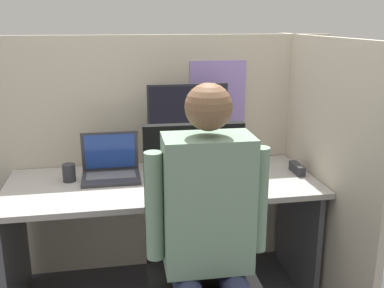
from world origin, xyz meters
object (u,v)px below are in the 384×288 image
(laptop, at_px, (111,169))
(person, at_px, (211,233))
(carrot_toy, at_px, (221,185))
(pen_cup, at_px, (69,173))
(office_chair, at_px, (201,257))
(stapler, at_px, (297,168))
(paper_box, at_px, (188,163))
(monitor, at_px, (188,120))

(laptop, distance_m, person, 0.97)
(laptop, distance_m, carrot_toy, 0.63)
(carrot_toy, height_order, pen_cup, pen_cup)
(office_chair, relative_size, pen_cup, 11.57)
(laptop, bearing_deg, person, -67.57)
(carrot_toy, bearing_deg, stapler, 19.55)
(paper_box, height_order, person, person)
(stapler, xyz_separation_m, office_chair, (-0.69, -0.61, -0.15))
(person, bearing_deg, pen_cup, 124.02)
(paper_box, bearing_deg, person, -94.69)
(monitor, height_order, pen_cup, monitor)
(paper_box, height_order, pen_cup, pen_cup)
(carrot_toy, bearing_deg, office_chair, -113.59)
(paper_box, xyz_separation_m, stapler, (0.60, -0.19, -0.01))
(paper_box, xyz_separation_m, office_chair, (-0.08, -0.81, -0.16))
(laptop, relative_size, carrot_toy, 2.41)
(paper_box, xyz_separation_m, laptop, (-0.45, -0.09, 0.01))
(paper_box, bearing_deg, laptop, -169.18)
(person, bearing_deg, paper_box, 85.31)
(laptop, relative_size, office_chair, 0.28)
(laptop, bearing_deg, carrot_toy, -27.00)
(laptop, bearing_deg, office_chair, -63.17)
(stapler, bearing_deg, paper_box, 162.10)
(monitor, bearing_deg, paper_box, -90.00)
(stapler, relative_size, pen_cup, 1.52)
(office_chair, relative_size, person, 0.84)
(monitor, xyz_separation_m, person, (-0.08, -0.98, -0.22))
(monitor, relative_size, stapler, 3.14)
(stapler, distance_m, pen_cup, 1.28)
(stapler, relative_size, person, 0.11)
(carrot_toy, distance_m, person, 0.64)
(office_chair, bearing_deg, carrot_toy, 66.41)
(monitor, relative_size, office_chair, 0.41)
(monitor, relative_size, carrot_toy, 3.54)
(monitor, height_order, office_chair, monitor)
(monitor, distance_m, stapler, 0.69)
(pen_cup, bearing_deg, monitor, 8.81)
(laptop, distance_m, office_chair, 0.83)
(stapler, relative_size, carrot_toy, 1.13)
(laptop, xyz_separation_m, pen_cup, (-0.22, -0.02, -0.00))
(paper_box, distance_m, carrot_toy, 0.39)
(stapler, relative_size, office_chair, 0.13)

